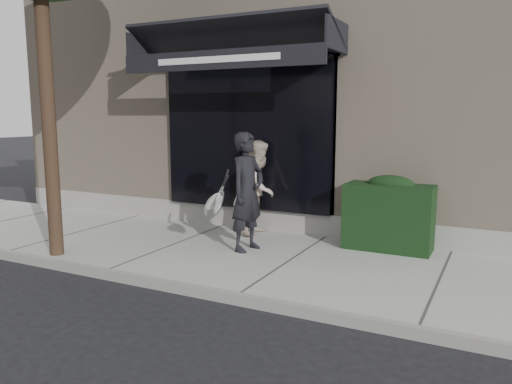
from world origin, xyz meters
The scene contains 7 objects.
ground centered at (0.00, 0.00, 0.00)m, with size 80.00×80.00×0.00m, color black.
sidewalk centered at (0.00, 0.00, 0.06)m, with size 20.00×3.00×0.12m, color #9B9A96.
curb centered at (0.00, -1.55, 0.07)m, with size 20.00×0.10×0.14m, color gray.
building_facade centered at (-0.01, 4.96, 2.74)m, with size 14.30×8.04×5.64m.
hedge centered at (1.10, 1.25, 0.66)m, with size 1.30×0.70×1.14m.
pedestrian_front centered at (-0.80, 0.19, 1.01)m, with size 0.75×0.94×1.79m.
pedestrian_back centered at (-1.10, 1.20, 0.93)m, with size 0.66×0.90×1.61m.
Camera 1 is at (2.66, -6.34, 2.17)m, focal length 35.00 mm.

